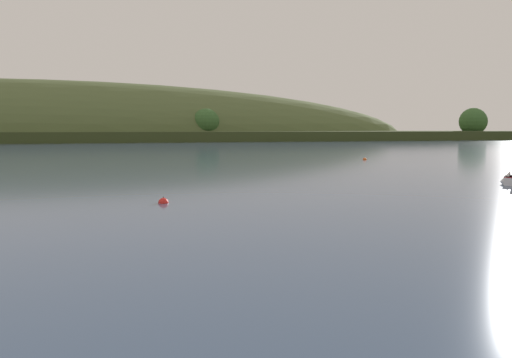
% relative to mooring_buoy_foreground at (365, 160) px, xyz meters
% --- Properties ---
extents(far_shoreline_hill, '(444.13, 142.58, 49.82)m').
position_rel_mooring_buoy_foreground_xyz_m(far_shoreline_hill, '(-51.66, 168.19, 0.15)').
color(far_shoreline_hill, '#35401E').
rests_on(far_shoreline_hill, ground).
extents(mooring_buoy_foreground, '(0.59, 0.59, 0.67)m').
position_rel_mooring_buoy_foreground_xyz_m(mooring_buoy_foreground, '(0.00, 0.00, 0.00)').
color(mooring_buoy_foreground, '#EA5B19').
rests_on(mooring_buoy_foreground, ground).
extents(mooring_buoy_midchannel, '(0.67, 0.67, 0.75)m').
position_rel_mooring_buoy_foreground_xyz_m(mooring_buoy_midchannel, '(-38.25, -34.01, -0.00)').
color(mooring_buoy_midchannel, red).
rests_on(mooring_buoy_midchannel, ground).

